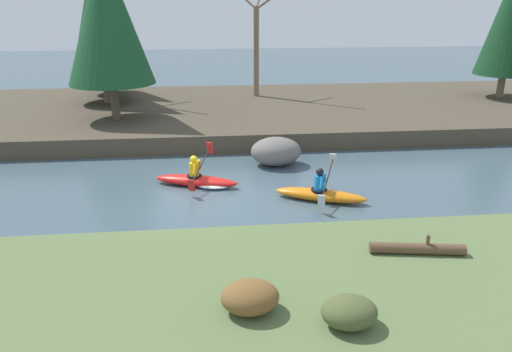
% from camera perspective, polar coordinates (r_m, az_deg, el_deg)
% --- Properties ---
extents(ground_plane, '(90.00, 90.00, 0.00)m').
position_cam_1_polar(ground_plane, '(14.91, -6.21, -2.74)').
color(ground_plane, '#425660').
extents(riverbank_near, '(44.00, 5.27, 0.55)m').
position_cam_1_polar(riverbank_near, '(9.76, -6.13, -14.07)').
color(riverbank_near, '#5B7042').
rests_on(riverbank_near, ground).
extents(riverbank_far, '(44.00, 11.30, 0.72)m').
position_cam_1_polar(riverbank_far, '(24.48, -6.34, 7.16)').
color(riverbank_far, '#4C4233').
rests_on(riverbank_far, ground).
extents(conifer_tree_left, '(2.56, 2.56, 6.45)m').
position_cam_1_polar(conifer_tree_left, '(28.15, -16.77, 16.51)').
color(conifer_tree_left, '#7A664C').
rests_on(conifer_tree_left, riverbank_far).
extents(conifer_tree_mid_left, '(3.24, 3.24, 7.15)m').
position_cam_1_polar(conifer_tree_mid_left, '(25.69, -17.43, 16.98)').
color(conifer_tree_mid_left, '#7A664C').
rests_on(conifer_tree_mid_left, riverbank_far).
extents(conifer_tree_centre, '(3.55, 3.55, 6.94)m').
position_cam_1_polar(conifer_tree_centre, '(21.85, -16.69, 17.10)').
color(conifer_tree_centre, brown).
rests_on(conifer_tree_centre, riverbank_far).
extents(bare_tree_upstream, '(3.33, 3.29, 6.02)m').
position_cam_1_polar(bare_tree_upstream, '(26.39, -16.46, 14.45)').
color(bare_tree_upstream, '#7A664C').
rests_on(bare_tree_upstream, riverbank_far).
extents(bare_tree_mid_upstream, '(3.33, 3.29, 6.01)m').
position_cam_1_polar(bare_tree_mid_upstream, '(26.43, 0.07, 15.22)').
color(bare_tree_mid_upstream, '#7A664C').
rests_on(bare_tree_mid_upstream, riverbank_far).
extents(shrub_clump_second, '(1.02, 0.85, 0.55)m').
position_cam_1_polar(shrub_clump_second, '(8.83, -0.68, -13.67)').
color(shrub_clump_second, brown).
rests_on(shrub_clump_second, riverbank_near).
extents(shrub_clump_third, '(0.94, 0.79, 0.51)m').
position_cam_1_polar(shrub_clump_third, '(8.65, 10.61, -15.02)').
color(shrub_clump_third, '#4C562D').
rests_on(shrub_clump_third, riverbank_near).
extents(kayaker_lead, '(2.72, 1.98, 1.20)m').
position_cam_1_polar(kayaker_lead, '(14.83, 7.48, -2.00)').
color(kayaker_lead, orange).
rests_on(kayaker_lead, ground).
extents(kayaker_middle, '(2.75, 2.02, 1.20)m').
position_cam_1_polar(kayaker_middle, '(15.93, -6.47, -0.48)').
color(kayaker_middle, red).
rests_on(kayaker_middle, ground).
extents(boulder_midstream, '(1.79, 1.40, 1.01)m').
position_cam_1_polar(boulder_midstream, '(17.75, 2.29, 2.83)').
color(boulder_midstream, slate).
rests_on(boulder_midstream, ground).
extents(driftwood_log, '(2.01, 0.56, 0.44)m').
position_cam_1_polar(driftwood_log, '(11.20, 17.96, -7.89)').
color(driftwood_log, brown).
rests_on(driftwood_log, riverbank_near).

